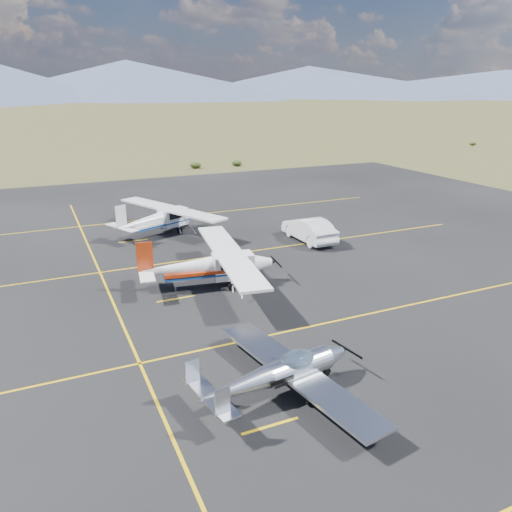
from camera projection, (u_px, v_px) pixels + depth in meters
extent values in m
plane|color=#383D1C|center=(300.00, 355.00, 20.05)|extent=(1600.00, 1600.00, 0.00)
cube|color=black|center=(234.00, 293.00, 26.08)|extent=(72.00, 72.00, 0.02)
cube|color=silver|center=(296.00, 372.00, 17.62)|extent=(2.57, 8.36, 0.11)
ellipsoid|color=#99BFD8|center=(296.00, 361.00, 17.48)|extent=(1.62, 1.08, 0.75)
cube|color=silver|center=(211.00, 396.00, 15.79)|extent=(1.05, 2.82, 0.06)
cube|color=silver|center=(223.00, 403.00, 14.78)|extent=(0.51, 0.13, 0.92)
cube|color=silver|center=(192.00, 372.00, 16.38)|extent=(0.51, 0.13, 0.92)
cylinder|color=black|center=(327.00, 372.00, 18.55)|extent=(0.32, 0.13, 0.31)
cylinder|color=black|center=(311.00, 401.00, 16.81)|extent=(0.38, 0.16, 0.37)
cylinder|color=black|center=(274.00, 371.00, 18.56)|extent=(0.38, 0.16, 0.37)
cube|color=white|center=(233.00, 266.00, 26.99)|extent=(2.31, 1.44, 1.33)
cube|color=white|center=(229.00, 254.00, 26.72)|extent=(3.09, 10.94, 0.14)
cube|color=black|center=(233.00, 261.00, 26.90)|extent=(1.73, 1.39, 0.54)
cube|color=#B1300E|center=(210.00, 270.00, 26.69)|extent=(5.04, 1.85, 0.18)
cube|color=#B1300E|center=(145.00, 257.00, 25.49)|extent=(0.84, 0.19, 1.58)
cube|color=white|center=(146.00, 271.00, 25.74)|extent=(1.19, 3.22, 0.06)
cylinder|color=black|center=(256.00, 278.00, 27.60)|extent=(0.37, 0.15, 0.35)
cylinder|color=black|center=(232.00, 287.00, 26.24)|extent=(0.45, 0.19, 0.43)
cylinder|color=black|center=(224.00, 274.00, 28.12)|extent=(0.45, 0.19, 0.43)
cube|color=white|center=(173.00, 217.00, 37.16)|extent=(2.36, 1.86, 1.28)
cube|color=white|center=(171.00, 209.00, 36.81)|extent=(5.68, 10.13, 0.13)
cube|color=black|center=(173.00, 214.00, 37.08)|extent=(1.85, 1.66, 0.52)
cube|color=white|center=(160.00, 222.00, 36.31)|extent=(4.78, 2.98, 0.17)
cube|color=white|center=(121.00, 216.00, 33.69)|extent=(0.76, 0.40, 1.52)
cube|color=white|center=(122.00, 227.00, 33.93)|extent=(1.91, 3.06, 0.06)
cylinder|color=black|center=(186.00, 225.00, 38.31)|extent=(0.35, 0.23, 0.34)
cylinder|color=black|center=(179.00, 230.00, 36.59)|extent=(0.43, 0.29, 0.42)
cylinder|color=black|center=(162.00, 226.00, 37.84)|extent=(0.43, 0.29, 0.42)
imported|color=white|center=(309.00, 229.00, 34.64)|extent=(1.83, 5.01, 1.64)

